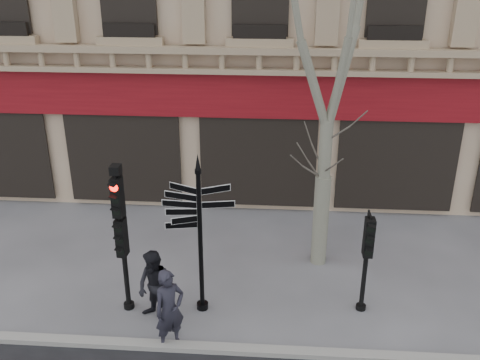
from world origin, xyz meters
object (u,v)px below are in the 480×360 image
object	(u,v)px
fingerpost	(199,209)
pedestrian_b	(155,287)
traffic_signal_main	(121,222)
pedestrian_a	(170,310)
traffic_signal_secondary	(367,247)

from	to	relation	value
fingerpost	pedestrian_b	distance (m)	1.93
traffic_signal_main	pedestrian_a	bearing A→B (deg)	-39.07
pedestrian_a	pedestrian_b	size ratio (longest dim) A/B	1.05
fingerpost	pedestrian_b	bearing A→B (deg)	-152.90
traffic_signal_main	traffic_signal_secondary	bearing A→B (deg)	8.84
traffic_signal_secondary	pedestrian_a	distance (m)	4.28
fingerpost	pedestrian_a	size ratio (longest dim) A/B	2.11
traffic_signal_main	pedestrian_b	distance (m)	1.55
fingerpost	traffic_signal_main	size ratio (longest dim) A/B	1.07
pedestrian_b	pedestrian_a	bearing A→B (deg)	-25.30
traffic_signal_main	pedestrian_b	world-z (taller)	traffic_signal_main
traffic_signal_main	pedestrian_a	xyz separation A→B (m)	(1.18, -1.15, -1.29)
fingerpost	traffic_signal_main	bearing A→B (deg)	-176.52
fingerpost	pedestrian_a	xyz separation A→B (m)	(-0.45, -1.25, -1.59)
traffic_signal_main	traffic_signal_secondary	distance (m)	5.17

